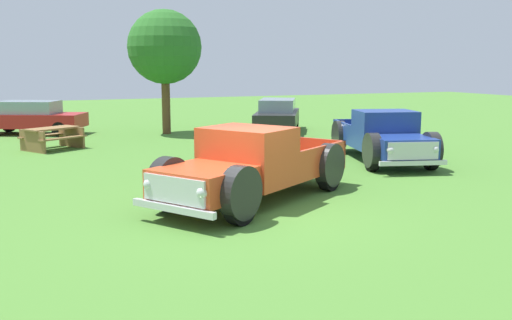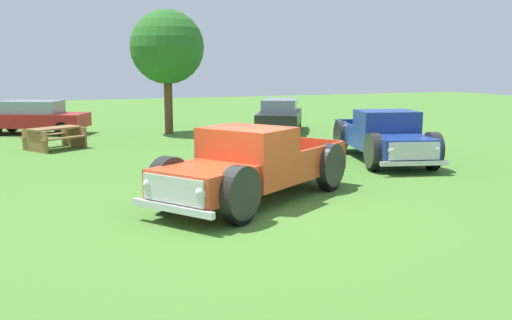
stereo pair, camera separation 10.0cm
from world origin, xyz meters
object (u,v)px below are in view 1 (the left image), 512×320
object	(u,v)px
sedan_distant_b	(32,117)
picnic_table	(52,136)
oak_tree_east	(165,47)
pickup_truck_behind_left	(385,138)
sedan_distant_a	(277,115)
pickup_truck_foreground	(246,168)

from	to	relation	value
sedan_distant_b	picnic_table	size ratio (longest dim) A/B	2.01
oak_tree_east	picnic_table	bearing A→B (deg)	-147.97
pickup_truck_behind_left	oak_tree_east	xyz separation A→B (m)	(-4.40, 9.86, 2.94)
sedan_distant_a	sedan_distant_b	distance (m)	10.67
pickup_truck_behind_left	oak_tree_east	bearing A→B (deg)	114.04
sedan_distant_a	pickup_truck_foreground	bearing A→B (deg)	-117.74
sedan_distant_b	pickup_truck_behind_left	bearing A→B (deg)	-50.48
picnic_table	oak_tree_east	xyz separation A→B (m)	(4.87, 3.05, 3.20)
sedan_distant_a	oak_tree_east	distance (m)	5.73
picnic_table	pickup_truck_foreground	bearing A→B (deg)	-71.56
pickup_truck_foreground	picnic_table	world-z (taller)	pickup_truck_foreground
sedan_distant_a	oak_tree_east	world-z (taller)	oak_tree_east
pickup_truck_behind_left	sedan_distant_b	size ratio (longest dim) A/B	1.19
pickup_truck_behind_left	sedan_distant_b	distance (m)	15.40
pickup_truck_foreground	picnic_table	distance (m)	10.62
sedan_distant_b	picnic_table	xyz separation A→B (m)	(0.53, -5.07, -0.26)
oak_tree_east	sedan_distant_b	bearing A→B (deg)	159.48
pickup_truck_behind_left	sedan_distant_a	xyz separation A→B (m)	(0.39, 8.71, 0.00)
pickup_truck_behind_left	sedan_distant_b	world-z (taller)	pickup_truck_behind_left
pickup_truck_behind_left	sedan_distant_a	distance (m)	8.72
pickup_truck_foreground	pickup_truck_behind_left	xyz separation A→B (m)	(5.91, 3.27, -0.03)
oak_tree_east	pickup_truck_behind_left	bearing A→B (deg)	-65.96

